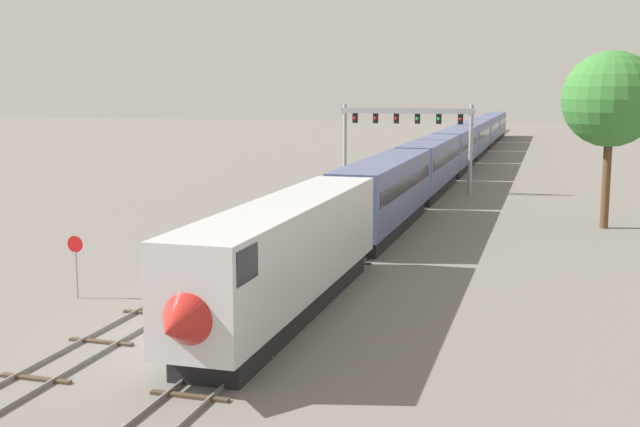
{
  "coord_description": "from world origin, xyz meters",
  "views": [
    {
      "loc": [
        12.41,
        -27.57,
        9.45
      ],
      "look_at": [
        1.0,
        12.0,
        3.0
      ],
      "focal_mm": 45.18,
      "sensor_mm": 36.0,
      "label": 1
    }
  ],
  "objects": [
    {
      "name": "stop_sign",
      "position": [
        -8.0,
        3.47,
        1.87
      ],
      "size": [
        0.76,
        0.08,
        2.88
      ],
      "color": "gray",
      "rests_on": "ground"
    },
    {
      "name": "passenger_train",
      "position": [
        2.0,
        65.43,
        2.61
      ],
      "size": [
        3.04,
        143.41,
        4.8
      ],
      "color": "silver",
      "rests_on": "ground"
    },
    {
      "name": "signal_gantry",
      "position": [
        -0.25,
        44.55,
        5.91
      ],
      "size": [
        12.1,
        0.49,
        8.0
      ],
      "color": "#999BA0",
      "rests_on": "ground"
    },
    {
      "name": "track_main",
      "position": [
        2.0,
        60.0,
        0.07
      ],
      "size": [
        2.6,
        200.0,
        0.16
      ],
      "color": "slate",
      "rests_on": "ground"
    },
    {
      "name": "ground_plane",
      "position": [
        0.0,
        0.0,
        0.0
      ],
      "size": [
        400.0,
        400.0,
        0.0
      ],
      "primitive_type": "plane",
      "color": "slate"
    },
    {
      "name": "trackside_tree_left",
      "position": [
        16.03,
        29.59,
        8.67
      ],
      "size": [
        6.39,
        6.39,
        11.91
      ],
      "color": "brown",
      "rests_on": "ground"
    },
    {
      "name": "track_near",
      "position": [
        -3.5,
        40.0,
        0.07
      ],
      "size": [
        2.6,
        160.0,
        0.16
      ],
      "color": "slate",
      "rests_on": "ground"
    }
  ]
}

